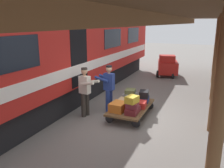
# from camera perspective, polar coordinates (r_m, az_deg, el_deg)

# --- Properties ---
(ground_plane) EXTENTS (60.00, 60.00, 0.00)m
(ground_plane) POSITION_cam_1_polar(r_m,az_deg,el_deg) (8.15, 5.50, -8.28)
(ground_plane) COLOR slate
(platform_canopy) EXTENTS (3.20, 20.06, 3.56)m
(platform_canopy) POSITION_cam_1_polar(r_m,az_deg,el_deg) (7.18, 24.91, 14.16)
(platform_canopy) COLOR brown
(platform_canopy) RESTS_ON ground_plane
(train_car) EXTENTS (3.02, 17.52, 4.00)m
(train_car) POSITION_cam_1_polar(r_m,az_deg,el_deg) (9.29, -15.95, 7.26)
(train_car) COLOR #B21E19
(train_car) RESTS_ON ground_plane
(luggage_cart) EXTENTS (1.18, 2.18, 0.35)m
(luggage_cart) POSITION_cam_1_polar(r_m,az_deg,el_deg) (8.30, 4.65, -5.64)
(luggage_cart) COLOR brown
(luggage_cart) RESTS_ON ground_plane
(suitcase_maroon_trunk) EXTENTS (0.37, 0.63, 0.18)m
(suitcase_maroon_trunk) POSITION_cam_1_polar(r_m,az_deg,el_deg) (7.64, 5.05, -6.34)
(suitcase_maroon_trunk) COLOR maroon
(suitcase_maroon_trunk) RESTS_ON luggage_cart
(suitcase_navy_fabric) EXTENTS (0.45, 0.50, 0.19)m
(suitcase_navy_fabric) POSITION_cam_1_polar(r_m,az_deg,el_deg) (8.72, 7.51, -3.68)
(suitcase_navy_fabric) COLOR navy
(suitcase_navy_fabric) RESTS_ON luggage_cart
(suitcase_tan_vintage) EXTENTS (0.43, 0.47, 0.23)m
(suitcase_tan_vintage) POSITION_cam_1_polar(r_m,az_deg,el_deg) (8.32, 3.01, -4.35)
(suitcase_tan_vintage) COLOR tan
(suitcase_tan_vintage) RESTS_ON luggage_cart
(suitcase_orange_carryall) EXTENTS (0.51, 0.61, 0.28)m
(suitcase_orange_carryall) POSITION_cam_1_polar(r_m,az_deg,el_deg) (7.78, 1.49, -5.51)
(suitcase_orange_carryall) COLOR #CC6B23
(suitcase_orange_carryall) RESTS_ON luggage_cart
(suitcase_gray_aluminum) EXTENTS (0.45, 0.56, 0.26)m
(suitcase_gray_aluminum) POSITION_cam_1_polar(r_m,az_deg,el_deg) (8.85, 4.35, -3.08)
(suitcase_gray_aluminum) COLOR #9EA0A5
(suitcase_gray_aluminum) RESTS_ON luggage_cart
(suitcase_red_plastic) EXTENTS (0.56, 0.51, 0.21)m
(suitcase_red_plastic) POSITION_cam_1_polar(r_m,az_deg,el_deg) (8.17, 6.36, -4.85)
(suitcase_red_plastic) COLOR #AD231E
(suitcase_red_plastic) RESTS_ON luggage_cart
(suitcase_black_hardshell) EXTENTS (0.39, 0.50, 0.23)m
(suitcase_black_hardshell) POSITION_cam_1_polar(r_m,az_deg,el_deg) (8.64, 7.74, -2.40)
(suitcase_black_hardshell) COLOR black
(suitcase_black_hardshell) RESTS_ON suitcase_navy_fabric
(suitcase_olive_duffel) EXTENTS (0.41, 0.49, 0.15)m
(suitcase_olive_duffel) POSITION_cam_1_polar(r_m,az_deg,el_deg) (8.81, 4.43, -1.77)
(suitcase_olive_duffel) COLOR brown
(suitcase_olive_duffel) RESTS_ON suitcase_gray_aluminum
(suitcase_burgundy_valise) EXTENTS (0.42, 0.42, 0.18)m
(suitcase_burgundy_valise) POSITION_cam_1_polar(r_m,az_deg,el_deg) (7.56, 4.91, -5.13)
(suitcase_burgundy_valise) COLOR maroon
(suitcase_burgundy_valise) RESTS_ON suitcase_maroon_trunk
(suitcase_yellow_case) EXTENTS (0.40, 0.48, 0.22)m
(suitcase_yellow_case) POSITION_cam_1_polar(r_m,az_deg,el_deg) (7.48, 4.83, -3.75)
(suitcase_yellow_case) COLOR gold
(suitcase_yellow_case) RESTS_ON suitcase_burgundy_valise
(porter_in_overalls) EXTENTS (0.68, 0.44, 1.70)m
(porter_in_overalls) POSITION_cam_1_polar(r_m,az_deg,el_deg) (8.48, -0.84, -0.68)
(porter_in_overalls) COLOR navy
(porter_in_overalls) RESTS_ON ground_plane
(porter_by_door) EXTENTS (0.70, 0.49, 1.70)m
(porter_by_door) POSITION_cam_1_polar(r_m,az_deg,el_deg) (8.09, -6.46, -1.53)
(porter_by_door) COLOR #332D28
(porter_by_door) RESTS_ON ground_plane
(baggage_tug) EXTENTS (1.47, 1.91, 1.30)m
(baggage_tug) POSITION_cam_1_polar(r_m,az_deg,el_deg) (14.64, 13.26, 4.29)
(baggage_tug) COLOR #B21E19
(baggage_tug) RESTS_ON ground_plane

